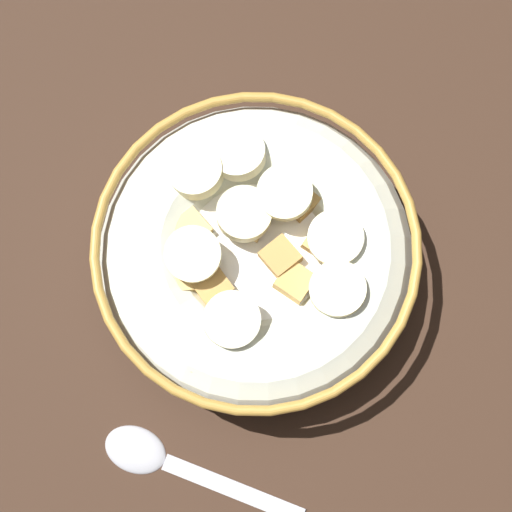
% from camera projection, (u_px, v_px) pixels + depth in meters
% --- Properties ---
extents(ground_plane, '(1.36, 1.36, 0.02)m').
position_uv_depth(ground_plane, '(256.00, 269.00, 0.48)').
color(ground_plane, '#332116').
extents(cereal_bowl, '(0.19, 0.19, 0.07)m').
position_uv_depth(cereal_bowl, '(256.00, 255.00, 0.43)').
color(cereal_bowl, beige).
rests_on(cereal_bowl, ground_plane).
extents(spoon, '(0.13, 0.03, 0.01)m').
position_uv_depth(spoon, '(161.00, 461.00, 0.44)').
color(spoon, '#A5A5AD').
rests_on(spoon, ground_plane).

